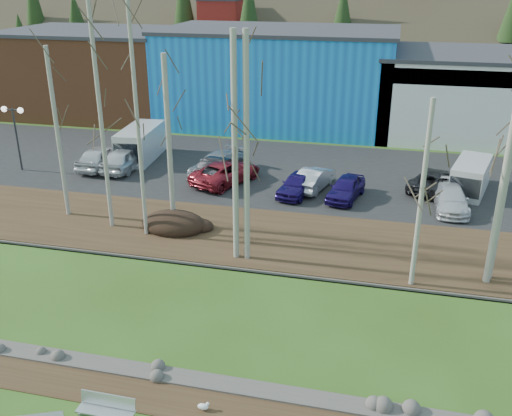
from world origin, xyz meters
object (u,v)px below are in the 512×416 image
(car_1, at_px, (220,167))
(car_9, at_px, (125,158))
(car_7, at_px, (451,199))
(car_8, at_px, (297,184))
(bench_intact, at_px, (107,410))
(car_3, at_px, (217,164))
(car_2, at_px, (226,172))
(van_white, at_px, (470,177))
(car_6, at_px, (434,180))
(street_lamp, at_px, (14,121))
(car_5, at_px, (314,178))
(van_grey, at_px, (140,144))
(car_4, at_px, (346,188))
(car_0, at_px, (101,157))
(seagull, at_px, (203,406))

(car_1, relative_size, car_9, 0.95)
(car_7, xyz_separation_m, car_9, (-21.38, 2.16, 0.15))
(car_7, relative_size, car_8, 1.12)
(bench_intact, relative_size, car_9, 0.39)
(car_1, xyz_separation_m, car_7, (14.51, -2.03, -0.08))
(bench_intact, distance_m, car_9, 24.23)
(car_9, bearing_deg, car_3, -173.55)
(car_2, relative_size, van_white, 1.10)
(car_1, distance_m, car_6, 13.75)
(street_lamp, relative_size, car_7, 0.98)
(car_2, xyz_separation_m, car_5, (5.73, 0.23, -0.05))
(car_1, xyz_separation_m, car_8, (5.52, -1.78, -0.05))
(car_2, bearing_deg, van_grey, -0.99)
(car_7, bearing_deg, car_5, 167.80)
(car_7, relative_size, van_grey, 0.83)
(car_5, height_order, car_8, car_5)
(car_1, distance_m, car_5, 6.40)
(car_7, bearing_deg, car_9, 172.35)
(bench_intact, xyz_separation_m, van_white, (12.82, 23.05, 0.66))
(bench_intact, distance_m, car_1, 22.19)
(car_2, xyz_separation_m, van_grey, (-7.49, 3.33, 0.42))
(car_8, bearing_deg, car_1, 174.20)
(van_grey, bearing_deg, car_4, -20.40)
(car_3, xyz_separation_m, car_8, (5.89, -2.42, -0.05))
(car_3, relative_size, van_white, 1.05)
(car_0, height_order, car_7, car_0)
(street_lamp, bearing_deg, car_1, 10.71)
(car_4, distance_m, car_7, 6.04)
(van_grey, bearing_deg, seagull, -66.28)
(car_8, bearing_deg, seagull, -77.18)
(seagull, distance_m, car_2, 20.72)
(bench_intact, bearing_deg, car_9, 114.43)
(car_0, distance_m, car_9, 1.79)
(car_1, bearing_deg, car_6, -163.81)
(van_grey, bearing_deg, car_9, -95.31)
(car_0, relative_size, car_5, 1.14)
(car_1, bearing_deg, street_lamp, 18.71)
(bench_intact, bearing_deg, car_8, 83.27)
(car_9, bearing_deg, street_lamp, 16.07)
(bench_intact, distance_m, seagull, 2.98)
(car_3, xyz_separation_m, car_6, (14.09, 0.35, -0.07))
(car_5, bearing_deg, car_7, -176.52)
(car_7, distance_m, van_white, 3.38)
(car_4, bearing_deg, car_7, 9.81)
(car_1, height_order, car_4, car_1)
(street_lamp, xyz_separation_m, car_6, (27.58, 2.60, -2.81))
(bench_intact, bearing_deg, seagull, 22.97)
(car_6, bearing_deg, car_8, 39.69)
(car_0, bearing_deg, street_lamp, 20.62)
(car_1, height_order, car_9, car_9)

